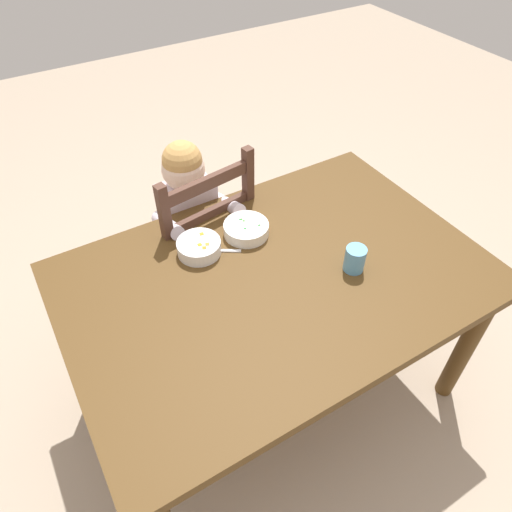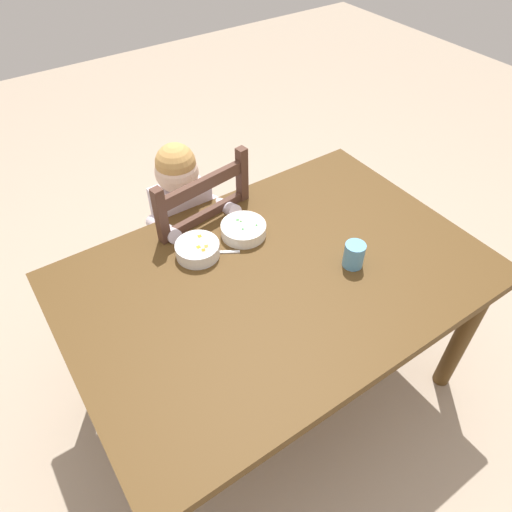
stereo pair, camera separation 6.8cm
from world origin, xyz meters
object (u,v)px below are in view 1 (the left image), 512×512
Objects in this scene: spoon at (215,250)px; dining_chair at (196,245)px; drinking_cup at (355,259)px; bowl_of_peas at (246,229)px; bowl_of_carrots at (199,247)px; child_figure at (192,215)px; dining_table at (276,292)px.

dining_chair is at bearing 80.46° from spoon.
dining_chair is 7.46× the size of spoon.
drinking_cup is at bearing -63.86° from dining_chair.
bowl_of_carrots is at bearing -179.97° from bowl_of_peas.
dining_table is at bearing -81.14° from child_figure.
bowl_of_peas is 1.81× the size of drinking_cup.
bowl_of_peas is (0.01, 0.24, 0.11)m from dining_table.
dining_table is 0.26m from bowl_of_peas.
child_figure reaches higher than bowl_of_peas.
drinking_cup is at bearing -63.07° from child_figure.
child_figure is 0.33m from spoon.
dining_chair reaches higher than bowl_of_peas.
child_figure is (-0.08, 0.53, 0.01)m from dining_table.
bowl_of_peas reaches higher than dining_table.
bowl_of_peas is (0.09, -0.30, 0.28)m from dining_chair.
dining_chair is 0.42m from spoon.
bowl_of_peas is 0.42m from drinking_cup.
child_figure is at bearing 71.64° from bowl_of_carrots.
child_figure is at bearing -134.94° from dining_chair.
bowl_of_peas is 1.07× the size of bowl_of_carrots.
dining_chair is 10.19× the size of drinking_cup.
child_figure is 0.32m from bowl_of_carrots.
bowl_of_carrots is 1.24× the size of spoon.
drinking_cup is at bearing -41.07° from spoon.
spoon is (-0.05, -0.32, 0.08)m from child_figure.
spoon is at bearing -99.54° from dining_chair.
bowl_of_carrots is at bearing 155.17° from spoon.
child_figure reaches higher than bowl_of_carrots.
bowl_of_carrots is 1.69× the size of drinking_cup.
child_figure reaches higher than dining_chair.
dining_table is 9.12× the size of bowl_of_carrots.
dining_table is at bearing 155.37° from drinking_cup.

